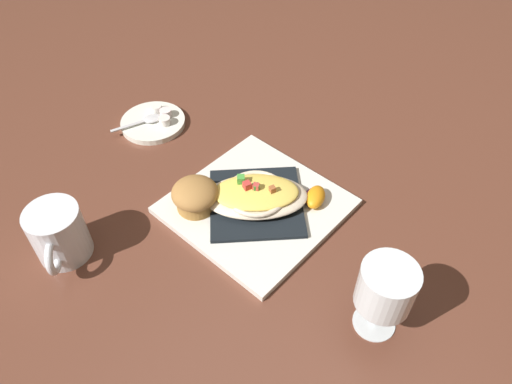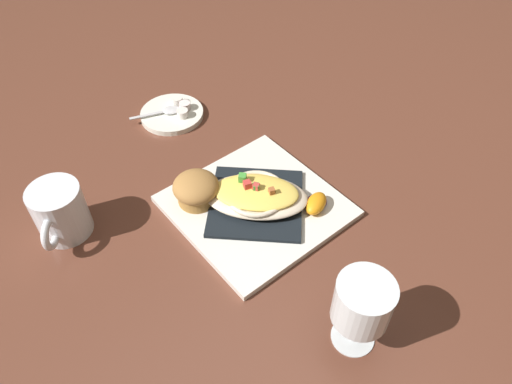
% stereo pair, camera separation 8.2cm
% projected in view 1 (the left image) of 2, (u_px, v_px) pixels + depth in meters
% --- Properties ---
extents(ground_plane, '(2.60, 2.60, 0.00)m').
position_uv_depth(ground_plane, '(256.00, 208.00, 0.85)').
color(ground_plane, brown).
extents(square_plate, '(0.31, 0.31, 0.01)m').
position_uv_depth(square_plate, '(256.00, 206.00, 0.85)').
color(square_plate, white).
rests_on(square_plate, ground_plane).
extents(folded_napkin, '(0.22, 0.23, 0.01)m').
position_uv_depth(folded_napkin, '(256.00, 203.00, 0.84)').
color(folded_napkin, black).
rests_on(folded_napkin, square_plate).
extents(gratin_dish, '(0.21, 0.19, 0.04)m').
position_uv_depth(gratin_dish, '(256.00, 195.00, 0.82)').
color(gratin_dish, beige).
rests_on(gratin_dish, folded_napkin).
extents(muffin, '(0.08, 0.08, 0.05)m').
position_uv_depth(muffin, '(195.00, 195.00, 0.82)').
color(muffin, '#A77537').
rests_on(muffin, square_plate).
extents(orange_garnish, '(0.05, 0.06, 0.02)m').
position_uv_depth(orange_garnish, '(315.00, 197.00, 0.84)').
color(orange_garnish, '#5B235C').
rests_on(orange_garnish, square_plate).
extents(coffee_mug, '(0.09, 0.10, 0.09)m').
position_uv_depth(coffee_mug, '(60.00, 236.00, 0.75)').
color(coffee_mug, white).
rests_on(coffee_mug, ground_plane).
extents(stemmed_glass, '(0.08, 0.08, 0.13)m').
position_uv_depth(stemmed_glass, '(385.00, 290.00, 0.63)').
color(stemmed_glass, white).
rests_on(stemmed_glass, ground_plane).
extents(creamer_saucer, '(0.13, 0.13, 0.01)m').
position_uv_depth(creamer_saucer, '(153.00, 123.00, 1.00)').
color(creamer_saucer, white).
rests_on(creamer_saucer, ground_plane).
extents(spoon, '(0.07, 0.10, 0.01)m').
position_uv_depth(spoon, '(150.00, 119.00, 1.00)').
color(spoon, silver).
rests_on(spoon, creamer_saucer).
extents(creamer_cup_0, '(0.02, 0.02, 0.02)m').
position_uv_depth(creamer_cup_0, '(165.00, 121.00, 0.99)').
color(creamer_cup_0, silver).
rests_on(creamer_cup_0, creamer_saucer).
extents(creamer_cup_1, '(0.02, 0.02, 0.02)m').
position_uv_depth(creamer_cup_1, '(166.00, 113.00, 1.00)').
color(creamer_cup_1, white).
rests_on(creamer_cup_1, creamer_saucer).
extents(creamer_cup_2, '(0.02, 0.02, 0.02)m').
position_uv_depth(creamer_cup_2, '(157.00, 109.00, 1.02)').
color(creamer_cup_2, white).
rests_on(creamer_cup_2, creamer_saucer).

